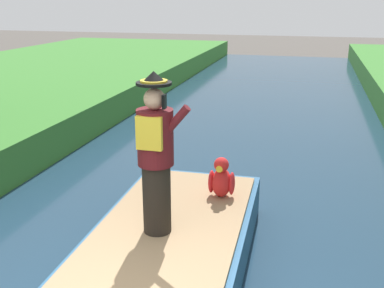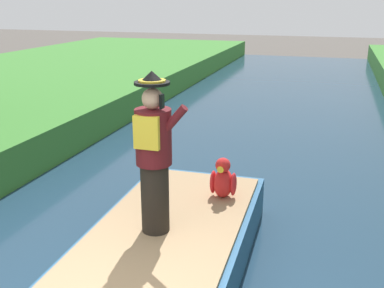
{
  "view_description": "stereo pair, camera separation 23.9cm",
  "coord_description": "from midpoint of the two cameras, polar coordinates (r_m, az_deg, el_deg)",
  "views": [
    {
      "loc": [
        1.48,
        -2.83,
        3.28
      ],
      "look_at": [
        0.16,
        2.2,
        1.61
      ],
      "focal_mm": 42.63,
      "sensor_mm": 36.0,
      "label": 1
    },
    {
      "loc": [
        1.71,
        -2.76,
        3.28
      ],
      "look_at": [
        0.16,
        2.2,
        1.61
      ],
      "focal_mm": 42.63,
      "sensor_mm": 36.0,
      "label": 2
    }
  ],
  "objects": [
    {
      "name": "boat",
      "position": [
        5.48,
        -2.38,
        -13.91
      ],
      "size": [
        1.9,
        4.24,
        0.61
      ],
      "color": "#23517A",
      "rests_on": "canal_water"
    },
    {
      "name": "parrot_plush",
      "position": [
        6.13,
        5.04,
        -4.54
      ],
      "size": [
        0.36,
        0.35,
        0.57
      ],
      "color": "red",
      "rests_on": "boat"
    },
    {
      "name": "person_pirate",
      "position": [
        5.02,
        -3.41,
        -1.37
      ],
      "size": [
        0.61,
        0.42,
        1.85
      ],
      "rotation": [
        0.0,
        0.0,
        -0.29
      ],
      "color": "black",
      "rests_on": "boat"
    }
  ]
}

